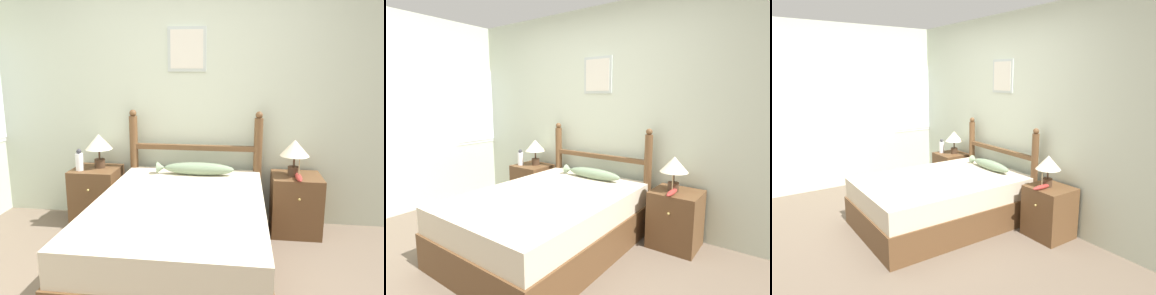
{
  "view_description": "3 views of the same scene",
  "coord_description": "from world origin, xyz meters",
  "views": [
    {
      "loc": [
        0.49,
        -2.07,
        1.58
      ],
      "look_at": [
        0.08,
        1.03,
        0.91
      ],
      "focal_mm": 35.0,
      "sensor_mm": 36.0,
      "label": 1
    },
    {
      "loc": [
        1.92,
        -1.42,
        1.49
      ],
      "look_at": [
        0.12,
        1.04,
        0.98
      ],
      "focal_mm": 28.0,
      "sensor_mm": 36.0,
      "label": 2
    },
    {
      "loc": [
        3.41,
        -1.36,
        1.77
      ],
      "look_at": [
        0.06,
        0.99,
        0.9
      ],
      "focal_mm": 32.0,
      "sensor_mm": 36.0,
      "label": 3
    }
  ],
  "objects": [
    {
      "name": "model_boat",
      "position": [
        1.03,
        1.32,
        0.6
      ],
      "size": [
        0.06,
        0.26,
        0.19
      ],
      "color": "maroon",
      "rests_on": "nightstand_right"
    },
    {
      "name": "wall_back",
      "position": [
        -0.0,
        1.73,
        1.28
      ],
      "size": [
        6.4,
        0.08,
        2.55
      ],
      "color": "beige",
      "rests_on": "ground_plane"
    },
    {
      "name": "headboard",
      "position": [
        0.03,
        1.59,
        0.61
      ],
      "size": [
        1.35,
        0.08,
        1.16
      ],
      "color": "brown",
      "rests_on": "ground_plane"
    },
    {
      "name": "nightstand_right",
      "position": [
        1.03,
        1.46,
        0.29
      ],
      "size": [
        0.46,
        0.45,
        0.57
      ],
      "color": "brown",
      "rests_on": "ground_plane"
    },
    {
      "name": "nightstand_left",
      "position": [
        -0.97,
        1.46,
        0.29
      ],
      "size": [
        0.46,
        0.45,
        0.57
      ],
      "color": "brown",
      "rests_on": "ground_plane"
    },
    {
      "name": "fish_pillow",
      "position": [
        0.07,
        1.38,
        0.63
      ],
      "size": [
        0.75,
        0.13,
        0.12
      ],
      "color": "gray",
      "rests_on": "bed"
    },
    {
      "name": "bottle",
      "position": [
        -1.1,
        1.37,
        0.67
      ],
      "size": [
        0.08,
        0.08,
        0.22
      ],
      "color": "white",
      "rests_on": "nightstand_left"
    },
    {
      "name": "table_lamp_right",
      "position": [
        0.99,
        1.45,
        0.83
      ],
      "size": [
        0.27,
        0.27,
        0.35
      ],
      "color": "#422D1E",
      "rests_on": "nightstand_right"
    },
    {
      "name": "ground_plane",
      "position": [
        0.0,
        0.0,
        0.0
      ],
      "size": [
        16.0,
        16.0,
        0.0
      ],
      "primitive_type": "plane",
      "color": "brown"
    },
    {
      "name": "table_lamp_left",
      "position": [
        -0.94,
        1.49,
        0.83
      ],
      "size": [
        0.27,
        0.27,
        0.35
      ],
      "color": "#422D1E",
      "rests_on": "nightstand_left"
    },
    {
      "name": "bed",
      "position": [
        0.03,
        0.67,
        0.28
      ],
      "size": [
        1.35,
        1.93,
        0.57
      ],
      "color": "brown",
      "rests_on": "ground_plane"
    }
  ]
}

